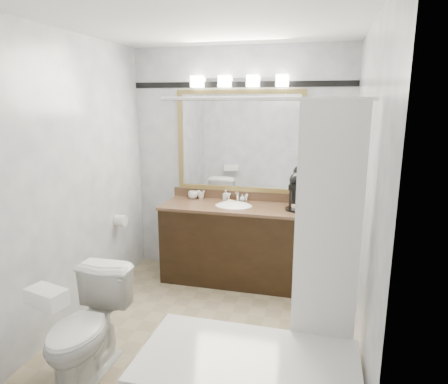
# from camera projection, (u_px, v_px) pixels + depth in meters

# --- Properties ---
(room) EXTENTS (2.42, 2.62, 2.52)m
(room) POSITION_uv_depth(u_px,v_px,m) (205.00, 189.00, 3.18)
(room) COLOR tan
(room) RESTS_ON ground
(vanity) EXTENTS (1.53, 0.58, 0.97)m
(vanity) POSITION_uv_depth(u_px,v_px,m) (233.00, 242.00, 4.32)
(vanity) COLOR black
(vanity) RESTS_ON ground
(mirror) EXTENTS (1.40, 0.04, 1.10)m
(mirror) POSITION_uv_depth(u_px,v_px,m) (239.00, 141.00, 4.33)
(mirror) COLOR #9F8647
(mirror) RESTS_ON room
(vanity_light_bar) EXTENTS (1.02, 0.14, 0.12)m
(vanity_light_bar) POSITION_uv_depth(u_px,v_px,m) (239.00, 81.00, 4.14)
(vanity_light_bar) COLOR silver
(vanity_light_bar) RESTS_ON room
(accent_stripe) EXTENTS (2.40, 0.01, 0.06)m
(accent_stripe) POSITION_uv_depth(u_px,v_px,m) (240.00, 84.00, 4.21)
(accent_stripe) COLOR black
(accent_stripe) RESTS_ON room
(bathtub) EXTENTS (1.30, 0.75, 1.96)m
(bathtub) POSITION_uv_depth(u_px,v_px,m) (252.00, 381.00, 2.41)
(bathtub) COLOR white
(bathtub) RESTS_ON ground
(tp_roll) EXTENTS (0.11, 0.12, 0.12)m
(tp_roll) POSITION_uv_depth(u_px,v_px,m) (121.00, 221.00, 4.20)
(tp_roll) COLOR white
(tp_roll) RESTS_ON room
(toilet) EXTENTS (0.42, 0.74, 0.75)m
(toilet) POSITION_uv_depth(u_px,v_px,m) (86.00, 328.00, 2.81)
(toilet) COLOR white
(toilet) RESTS_ON ground
(tissue_box) EXTENTS (0.27, 0.19, 0.10)m
(tissue_box) POSITION_uv_depth(u_px,v_px,m) (47.00, 297.00, 2.38)
(tissue_box) COLOR white
(tissue_box) RESTS_ON toilet
(coffee_maker) EXTENTS (0.20, 0.25, 0.38)m
(coffee_maker) POSITION_uv_depth(u_px,v_px,m) (297.00, 190.00, 4.05)
(coffee_maker) COLOR black
(coffee_maker) RESTS_ON vanity
(cup_left) EXTENTS (0.11, 0.11, 0.08)m
(cup_left) POSITION_uv_depth(u_px,v_px,m) (193.00, 195.00, 4.51)
(cup_left) COLOR white
(cup_left) RESTS_ON vanity
(cup_right) EXTENTS (0.12, 0.12, 0.09)m
(cup_right) POSITION_uv_depth(u_px,v_px,m) (201.00, 195.00, 4.53)
(cup_right) COLOR white
(cup_right) RESTS_ON vanity
(soap_bottle_a) EXTENTS (0.07, 0.07, 0.11)m
(soap_bottle_a) POSITION_uv_depth(u_px,v_px,m) (226.00, 195.00, 4.45)
(soap_bottle_a) COLOR white
(soap_bottle_a) RESTS_ON vanity
(soap_bottle_b) EXTENTS (0.07, 0.07, 0.07)m
(soap_bottle_b) POSITION_uv_depth(u_px,v_px,m) (242.00, 198.00, 4.40)
(soap_bottle_b) COLOR white
(soap_bottle_b) RESTS_ON vanity
(soap_bar) EXTENTS (0.08, 0.07, 0.02)m
(soap_bar) POSITION_uv_depth(u_px,v_px,m) (231.00, 201.00, 4.35)
(soap_bar) COLOR beige
(soap_bar) RESTS_ON vanity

